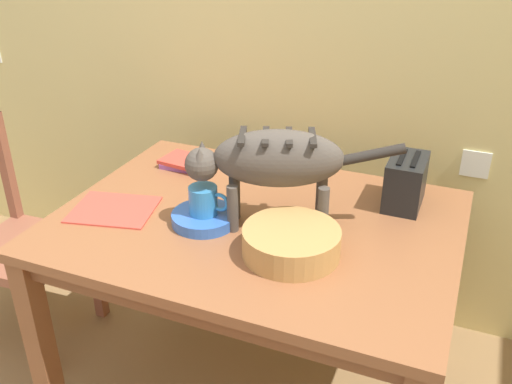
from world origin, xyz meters
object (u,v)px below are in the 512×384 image
Objects in this scene: magazine at (114,209)px; book_stack at (187,162)px; coffee_mug at (204,200)px; saucer_bowl at (204,218)px; wooden_chair_far at (14,242)px; wicker_basket at (291,242)px; dining_table at (256,241)px; cat at (272,161)px; toaster at (406,182)px.

book_stack is at bearing 69.43° from magazine.
saucer_bowl is at bearing 180.00° from coffee_mug.
magazine is at bearing 81.07° from wooden_chair_far.
book_stack is 0.78m from wooden_chair_far.
coffee_mug is 0.34m from magazine.
wicker_basket reaches higher than book_stack.
dining_table is 6.18× the size of saucer_bowl.
cat reaches higher than toaster.
toaster reaches higher than wooden_chair_far.
magazine is (-0.32, -0.04, -0.08)m from coffee_mug.
cat reaches higher than coffee_mug.
cat is 0.59m from book_stack.
toaster is at bearing 34.01° from dining_table.
saucer_bowl is 0.23× the size of wooden_chair_far.
wooden_chair_far is at bearing 178.78° from saucer_bowl.
saucer_bowl is at bearing 168.25° from wicker_basket.
wooden_chair_far is (-1.46, -0.36, -0.39)m from toaster.
magazine is at bearing 177.74° from wicker_basket.
saucer_bowl is at bearing -146.81° from toaster.
dining_table is at bearing 31.28° from coffee_mug.
magazine is (-0.53, -0.12, -0.22)m from cat.
book_stack is 0.21× the size of wooden_chair_far.
dining_table is 6.70× the size of book_stack.
dining_table is at bearing 138.75° from wicker_basket.
wicker_basket is (0.64, -0.03, 0.04)m from magazine.
wicker_basket is 1.26m from wooden_chair_far.
magazine is 0.64m from wicker_basket.
coffee_mug is at bearing 0.00° from saucer_bowl.
wooden_chair_far is at bearing -150.43° from book_stack.
wicker_basket is at bearing -119.84° from toaster.
saucer_bowl is 0.33m from wicker_basket.
cat is at bearing -11.44° from dining_table.
wooden_chair_far is (-0.62, -0.35, -0.32)m from book_stack.
dining_table is 1.06m from wooden_chair_far.
wicker_basket reaches higher than magazine.
dining_table is 0.49m from magazine.
book_stack is (-0.47, 0.30, -0.21)m from cat.
saucer_bowl is 1.05× the size of toaster.
coffee_mug is 0.46m from book_stack.
toaster is (0.43, 0.29, 0.17)m from dining_table.
magazine is at bearing -164.68° from dining_table.
dining_table is 4.49× the size of wicker_basket.
book_stack is at bearing 143.36° from wicker_basket.
wicker_basket is at bearing 83.11° from wooden_chair_far.
coffee_mug is at bearing -53.88° from book_stack.
cat is at bearing -32.06° from book_stack.
wicker_basket is (0.12, -0.14, -0.18)m from cat.
cat is at bearing -140.82° from toaster.
coffee_mug is 0.15× the size of wooden_chair_far.
cat is 0.50m from toaster.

